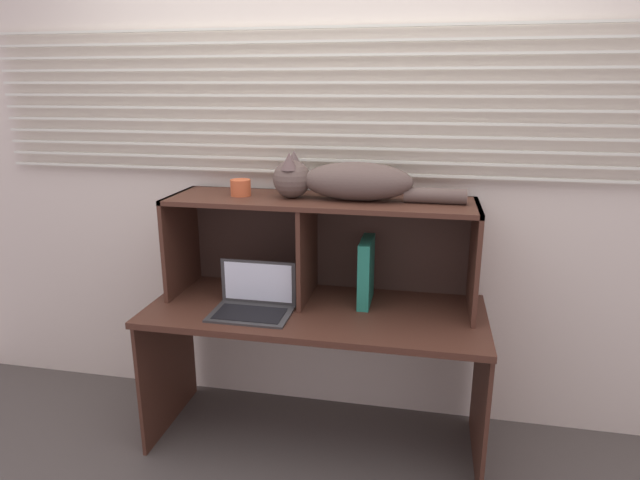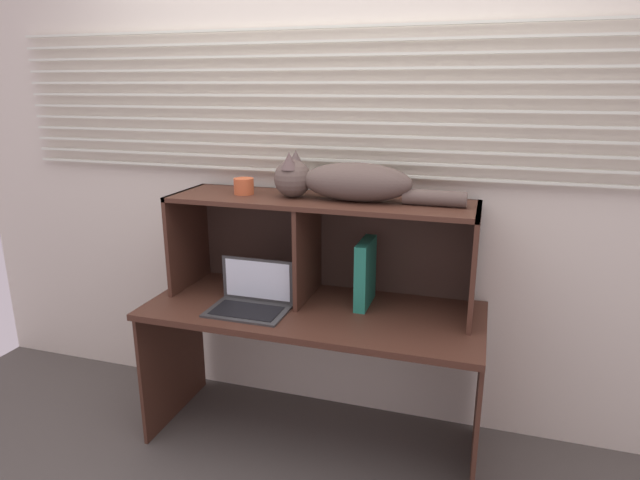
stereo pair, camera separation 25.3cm
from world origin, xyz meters
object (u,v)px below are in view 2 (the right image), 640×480
(cat, at_px, (344,181))
(small_basket, at_px, (244,186))
(binder_upright, at_px, (365,273))
(book_stack, at_px, (272,288))
(laptop, at_px, (251,300))

(cat, distance_m, small_basket, 0.50)
(small_basket, bearing_deg, binder_upright, 0.00)
(small_basket, bearing_deg, book_stack, 0.45)
(cat, bearing_deg, laptop, -151.69)
(laptop, height_order, book_stack, laptop)
(cat, height_order, binder_upright, cat)
(binder_upright, height_order, small_basket, small_basket)
(cat, bearing_deg, binder_upright, 0.00)
(binder_upright, bearing_deg, cat, -180.00)
(laptop, height_order, small_basket, small_basket)
(laptop, bearing_deg, book_stack, 84.28)
(binder_upright, xyz_separation_m, book_stack, (-0.47, 0.00, -0.13))
(cat, relative_size, laptop, 2.42)
(book_stack, height_order, small_basket, small_basket)
(laptop, distance_m, small_basket, 0.54)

